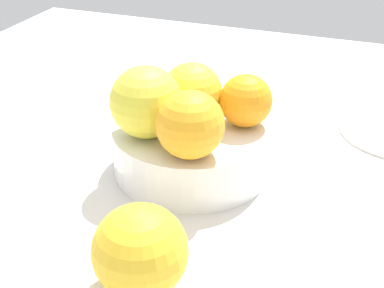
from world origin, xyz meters
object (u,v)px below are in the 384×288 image
at_px(orange_in_bowl_0, 192,92).
at_px(orange_loose_0, 140,251).
at_px(orange_in_bowl_1, 146,102).
at_px(fruit_bowl, 192,149).
at_px(orange_in_bowl_3, 190,125).
at_px(orange_in_bowl_2, 246,101).

height_order(orange_in_bowl_0, orange_loose_0, orange_in_bowl_0).
bearing_deg(orange_in_bowl_0, orange_in_bowl_1, 57.55).
relative_size(fruit_bowl, orange_in_bowl_0, 2.65).
distance_m(orange_in_bowl_1, orange_loose_0, 0.19).
bearing_deg(orange_in_bowl_0, orange_in_bowl_3, 108.98).
distance_m(orange_in_bowl_2, orange_loose_0, 0.23).
distance_m(fruit_bowl, orange_in_bowl_2, 0.09).
relative_size(fruit_bowl, orange_loose_0, 2.21).
bearing_deg(orange_in_bowl_2, fruit_bowl, 25.85).
bearing_deg(fruit_bowl, orange_in_bowl_1, 40.60).
bearing_deg(orange_in_bowl_1, fruit_bowl, -139.40).
distance_m(fruit_bowl, orange_loose_0, 0.20).
height_order(orange_in_bowl_0, orange_in_bowl_3, orange_in_bowl_3).
xyz_separation_m(fruit_bowl, orange_in_bowl_2, (-0.06, -0.03, 0.06)).
height_order(fruit_bowl, orange_in_bowl_3, orange_in_bowl_3).
relative_size(orange_in_bowl_1, orange_in_bowl_3, 1.12).
bearing_deg(orange_in_bowl_0, fruit_bowl, 110.13).
distance_m(orange_in_bowl_2, orange_in_bowl_3, 0.09).
relative_size(orange_in_bowl_0, orange_loose_0, 0.83).
bearing_deg(orange_in_bowl_2, orange_in_bowl_1, 32.69).
bearing_deg(orange_in_bowl_2, orange_in_bowl_0, 7.77).
relative_size(orange_in_bowl_1, orange_in_bowl_2, 1.32).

